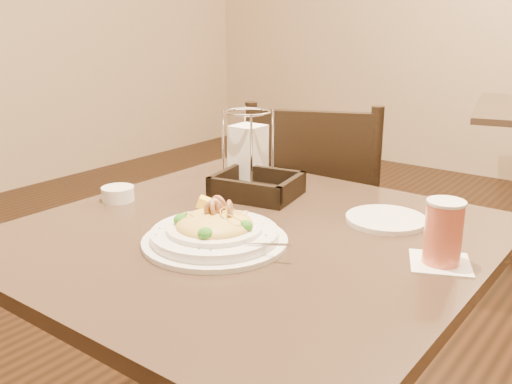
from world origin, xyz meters
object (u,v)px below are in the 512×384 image
Objects in this scene: dining_chair_near at (314,231)px; side_plate at (386,219)px; bread_basket at (257,188)px; napkin_caddy at (248,151)px; main_table at (250,334)px; pasta_bowl at (215,231)px; drink_glass at (443,233)px; butter_ramekin at (118,194)px.

dining_chair_near is 5.42× the size of side_plate.
bread_basket is 0.14m from napkin_caddy.
napkin_caddy reaches higher than dining_chair_near.
napkin_caddy reaches higher than main_table.
pasta_bowl reaches higher than bread_basket.
napkin_caddy reaches higher than bread_basket.
dining_chair_near is at bearing 106.45° from pasta_bowl.
side_plate is at bearing -8.81° from napkin_caddy.
bread_basket is at bearing 166.53° from drink_glass.
side_plate is at bearing 140.32° from drink_glass.
side_plate is at bearing 48.60° from main_table.
main_table is 5.25× the size of side_plate.
butter_ramekin is (-0.36, 0.06, -0.01)m from pasta_bowl.
dining_chair_near reaches higher than side_plate.
pasta_bowl is 0.44m from napkin_caddy.
dining_chair_near reaches higher than pasta_bowl.
main_table is at bearing 85.16° from dining_chair_near.
dining_chair_near is 0.52m from bread_basket.
bread_basket is at bearing 112.18° from pasta_bowl.
pasta_bowl is 1.80× the size of side_plate.
drink_glass is 0.23m from side_plate.
bread_basket is at bearing -42.58° from napkin_caddy.
main_table is at bearing -131.40° from side_plate.
bread_basket is (-0.50, 0.12, -0.04)m from drink_glass.
bread_basket is (-0.12, 0.29, -0.01)m from pasta_bowl.
napkin_caddy is at bearing 65.19° from butter_ramekin.
pasta_bowl is 1.62× the size of napkin_caddy.
dining_chair_near is 0.48m from napkin_caddy.
bread_basket is at bearing -176.40° from side_plate.
butter_ramekin is at bearing -136.30° from bread_basket.
pasta_bowl is at bearing -9.87° from butter_ramekin.
napkin_caddy is (-0.59, 0.21, 0.02)m from drink_glass.
pasta_bowl is at bearing -67.82° from bread_basket.
butter_ramekin is at bearing -175.66° from main_table.
butter_ramekin is (-0.57, -0.25, 0.01)m from side_plate.
bread_basket is 0.33m from side_plate.
main_table is 2.91× the size of pasta_bowl.
drink_glass is 0.63m from napkin_caddy.
dining_chair_near reaches higher than bread_basket.
pasta_bowl is 0.42m from drink_glass.
pasta_bowl is at bearing 81.73° from dining_chair_near.
main_table is 0.45m from butter_ramekin.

